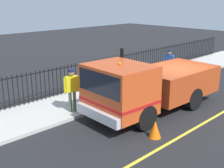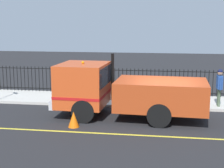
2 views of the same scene
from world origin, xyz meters
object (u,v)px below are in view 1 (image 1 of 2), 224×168
Objects in this scene: worker_standing at (72,86)px; utility_cabinet at (112,79)px; traffic_cone at (155,129)px; work_truck at (147,84)px; pedestrian_distant at (169,61)px.

worker_standing reaches higher than utility_cabinet.
worker_standing is at bearing 11.66° from traffic_cone.
work_truck is at bearing 160.39° from utility_cabinet.
pedestrian_distant is at bearing 19.35° from worker_standing.
work_truck is 3.69× the size of pedestrian_distant.
utility_cabinet is at bearing 37.65° from worker_standing.
worker_standing is at bearing 50.90° from work_truck.
pedestrian_distant is 7.20m from traffic_cone.
work_truck is at bearing -42.73° from traffic_cone.
work_truck is 3.58× the size of worker_standing.
work_truck is 2.43m from traffic_cone.
worker_standing is at bearing -89.99° from pedestrian_distant.
pedestrian_distant reaches higher than utility_cabinet.
traffic_cone is at bearing 139.94° from work_truck.
worker_standing is 1.88× the size of utility_cabinet.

